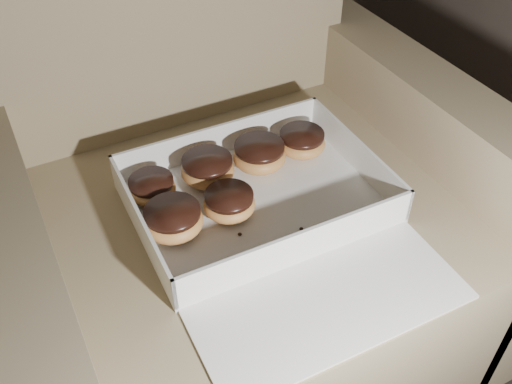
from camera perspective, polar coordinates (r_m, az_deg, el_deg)
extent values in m
cube|color=#847154|center=(1.18, -0.97, -8.16)|extent=(0.73, 0.73, 0.43)
cube|color=#847154|center=(1.08, -20.64, -12.66)|extent=(0.12, 0.73, 0.57)
cube|color=#847154|center=(1.30, 14.78, 0.31)|extent=(0.12, 0.73, 0.57)
cube|color=silver|center=(1.01, 0.00, -1.01)|extent=(0.43, 0.32, 0.01)
cube|color=silver|center=(1.10, -3.65, 5.32)|extent=(0.42, 0.01, 0.06)
cube|color=silver|center=(0.89, 4.51, -5.43)|extent=(0.42, 0.01, 0.06)
cube|color=silver|center=(0.94, -11.49, -3.27)|extent=(0.01, 0.32, 0.06)
cube|color=silver|center=(1.08, 10.01, 3.79)|extent=(0.01, 0.32, 0.06)
cube|color=#C04D65|center=(1.08, 10.21, 3.85)|extent=(0.01, 0.31, 0.05)
cube|color=silver|center=(0.87, 7.42, -11.00)|extent=(0.42, 0.19, 0.01)
ellipsoid|color=#BF8642|center=(1.02, -10.35, 0.27)|extent=(0.08, 0.08, 0.04)
cylinder|color=black|center=(1.01, -10.47, 1.03)|extent=(0.08, 0.08, 0.01)
ellipsoid|color=#BF8642|center=(0.95, -8.27, -2.91)|extent=(0.10, 0.10, 0.05)
cylinder|color=black|center=(0.93, -8.39, -2.00)|extent=(0.09, 0.09, 0.01)
ellipsoid|color=#BF8642|center=(1.07, 0.34, 3.62)|extent=(0.10, 0.10, 0.05)
cylinder|color=black|center=(1.05, 0.34, 4.53)|extent=(0.09, 0.09, 0.01)
ellipsoid|color=#BF8642|center=(1.04, -4.86, 2.19)|extent=(0.10, 0.10, 0.05)
cylinder|color=black|center=(1.03, -4.92, 3.08)|extent=(0.09, 0.09, 0.01)
ellipsoid|color=#BF8642|center=(1.11, 4.57, 4.89)|extent=(0.09, 0.09, 0.04)
cylinder|color=black|center=(1.09, 4.62, 5.70)|extent=(0.09, 0.09, 0.01)
ellipsoid|color=#BF8642|center=(0.97, -2.69, -1.23)|extent=(0.09, 0.09, 0.04)
cylinder|color=black|center=(0.96, -2.72, -0.41)|extent=(0.08, 0.08, 0.01)
ellipsoid|color=black|center=(0.96, 4.56, -3.69)|extent=(0.01, 0.01, 0.00)
ellipsoid|color=black|center=(0.95, -7.26, -4.63)|extent=(0.01, 0.01, 0.00)
ellipsoid|color=black|center=(0.95, -1.64, -4.24)|extent=(0.01, 0.01, 0.00)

